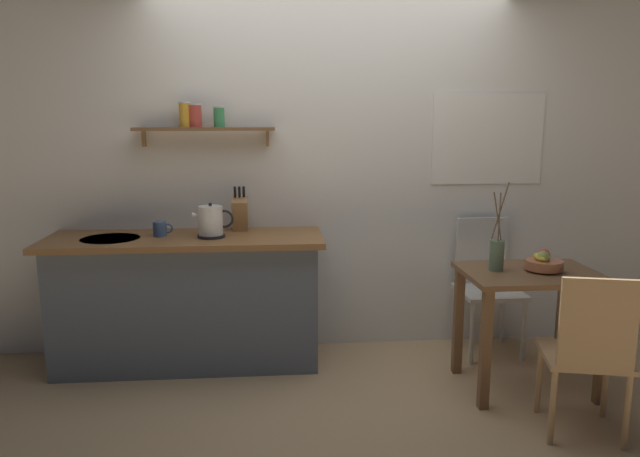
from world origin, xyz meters
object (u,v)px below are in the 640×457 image
at_px(dining_chair_far, 486,278).
at_px(fruit_bowl, 543,262).
at_px(twig_vase, 497,254).
at_px(coffee_mug_by_sink, 160,229).
at_px(dining_table, 529,296).
at_px(electric_kettle, 211,222).
at_px(dining_chair_near, 589,349).
at_px(knife_block, 240,213).

relative_size(dining_chair_far, fruit_bowl, 4.23).
bearing_deg(twig_vase, coffee_mug_by_sink, 165.87).
relative_size(dining_table, twig_vase, 1.49).
relative_size(dining_table, electric_kettle, 3.04).
bearing_deg(dining_chair_far, fruit_bowl, -80.51).
bearing_deg(twig_vase, electric_kettle, 165.34).
distance_m(dining_chair_near, dining_chair_far, 1.27).
distance_m(twig_vase, electric_kettle, 1.83).
bearing_deg(dining_chair_far, coffee_mug_by_sink, -177.82).
distance_m(knife_block, coffee_mug_by_sink, 0.55).
xyz_separation_m(knife_block, coffee_mug_by_sink, (-0.52, -0.15, -0.07)).
bearing_deg(dining_chair_near, dining_table, 95.19).
relative_size(dining_chair_near, twig_vase, 1.67).
relative_size(twig_vase, coffee_mug_by_sink, 4.17).
relative_size(dining_chair_near, electric_kettle, 3.40).
distance_m(dining_chair_near, fruit_bowl, 0.69).
height_order(twig_vase, knife_block, twig_vase).
distance_m(dining_table, dining_chair_near, 0.63).
height_order(dining_table, coffee_mug_by_sink, coffee_mug_by_sink).
bearing_deg(dining_table, dining_chair_far, 92.57).
xyz_separation_m(dining_chair_near, electric_kettle, (-2.02, 1.11, 0.50)).
relative_size(fruit_bowl, coffee_mug_by_sink, 1.74).
bearing_deg(electric_kettle, knife_block, 51.01).
bearing_deg(dining_table, twig_vase, 169.55).
distance_m(fruit_bowl, twig_vase, 0.29).
height_order(dining_chair_near, coffee_mug_by_sink, coffee_mug_by_sink).
distance_m(electric_kettle, coffee_mug_by_sink, 0.35).
xyz_separation_m(fruit_bowl, electric_kettle, (-2.05, 0.50, 0.20)).
height_order(dining_table, knife_block, knife_block).
height_order(dining_chair_near, knife_block, knife_block).
distance_m(fruit_bowl, electric_kettle, 2.11).
xyz_separation_m(twig_vase, electric_kettle, (-1.76, 0.46, 0.14)).
relative_size(dining_table, dining_chair_near, 0.89).
height_order(dining_chair_far, twig_vase, twig_vase).
height_order(fruit_bowl, coffee_mug_by_sink, coffee_mug_by_sink).
height_order(dining_table, electric_kettle, electric_kettle).
relative_size(dining_chair_far, knife_block, 3.06).
height_order(dining_chair_near, electric_kettle, electric_kettle).
bearing_deg(fruit_bowl, electric_kettle, 166.38).
xyz_separation_m(electric_kettle, coffee_mug_by_sink, (-0.34, 0.07, -0.05)).
bearing_deg(dining_table, coffee_mug_by_sink, 166.19).
height_order(twig_vase, electric_kettle, twig_vase).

